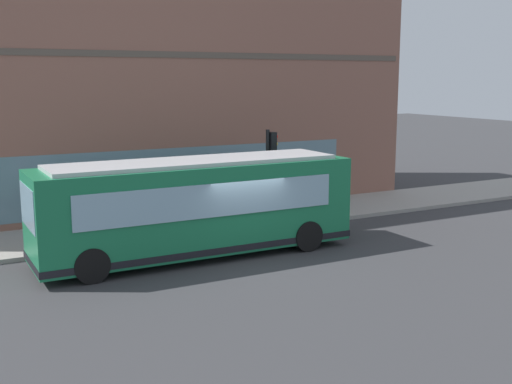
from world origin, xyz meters
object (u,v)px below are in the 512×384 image
(pedestrian_near_building_entrance, at_px, (239,186))
(newspaper_vending_box, at_px, (280,201))
(city_bus_nearside, at_px, (196,208))
(fire_hydrant, at_px, (176,211))
(pedestrian_walking_along_curb, at_px, (158,205))
(traffic_light_near_corner, at_px, (271,158))
(pedestrian_near_hydrant, at_px, (127,198))
(pedestrian_by_light_pole, at_px, (219,191))

(pedestrian_near_building_entrance, bearing_deg, newspaper_vending_box, -127.02)
(pedestrian_near_building_entrance, xyz_separation_m, newspaper_vending_box, (-1.03, -1.37, -0.57))
(city_bus_nearside, distance_m, pedestrian_near_building_entrance, 6.44)
(fire_hydrant, relative_size, pedestrian_walking_along_curb, 0.47)
(traffic_light_near_corner, distance_m, pedestrian_near_hydrant, 5.48)
(pedestrian_near_building_entrance, relative_size, pedestrian_by_light_pole, 1.06)
(pedestrian_near_hydrant, xyz_separation_m, newspaper_vending_box, (-0.35, -6.28, -0.61))
(traffic_light_near_corner, distance_m, pedestrian_walking_along_curb, 4.49)
(pedestrian_walking_along_curb, bearing_deg, city_bus_nearside, -179.63)
(fire_hydrant, relative_size, pedestrian_near_hydrant, 0.41)
(traffic_light_near_corner, height_order, pedestrian_near_hydrant, traffic_light_near_corner)
(pedestrian_walking_along_curb, bearing_deg, newspaper_vending_box, -84.14)
(pedestrian_walking_along_curb, bearing_deg, pedestrian_near_hydrant, 43.24)
(city_bus_nearside, relative_size, traffic_light_near_corner, 2.85)
(city_bus_nearside, height_order, pedestrian_by_light_pole, city_bus_nearside)
(pedestrian_near_building_entrance, bearing_deg, pedestrian_walking_along_curb, 111.40)
(pedestrian_by_light_pole, relative_size, newspaper_vending_box, 1.85)
(city_bus_nearside, bearing_deg, fire_hydrant, -13.09)
(fire_hydrant, relative_size, pedestrian_by_light_pole, 0.44)
(traffic_light_near_corner, relative_size, pedestrian_near_hydrant, 1.93)
(city_bus_nearside, distance_m, traffic_light_near_corner, 4.85)
(pedestrian_near_hydrant, bearing_deg, fire_hydrant, -86.82)
(pedestrian_near_hydrant, bearing_deg, pedestrian_walking_along_curb, -136.76)
(fire_hydrant, height_order, newspaper_vending_box, newspaper_vending_box)
(city_bus_nearside, bearing_deg, pedestrian_near_building_entrance, -38.86)
(pedestrian_walking_along_curb, relative_size, pedestrian_by_light_pole, 0.94)
(city_bus_nearside, bearing_deg, pedestrian_by_light_pole, -32.74)
(fire_hydrant, height_order, pedestrian_by_light_pole, pedestrian_by_light_pole)
(pedestrian_near_building_entrance, distance_m, newspaper_vending_box, 1.81)
(city_bus_nearside, xyz_separation_m, pedestrian_near_hydrant, (4.33, 0.88, -0.34))
(pedestrian_walking_along_curb, bearing_deg, pedestrian_near_building_entrance, -68.60)
(city_bus_nearside, height_order, traffic_light_near_corner, traffic_light_near_corner)
(traffic_light_near_corner, xyz_separation_m, pedestrian_by_light_pole, (2.16, 1.12, -1.50))
(fire_hydrant, bearing_deg, traffic_light_near_corner, -123.41)
(city_bus_nearside, bearing_deg, newspaper_vending_box, -53.67)
(pedestrian_near_building_entrance, bearing_deg, traffic_light_near_corner, -179.27)
(pedestrian_near_building_entrance, distance_m, pedestrian_by_light_pole, 1.16)
(fire_hydrant, distance_m, pedestrian_near_building_entrance, 3.13)
(traffic_light_near_corner, bearing_deg, pedestrian_near_building_entrance, 0.73)
(city_bus_nearside, height_order, pedestrian_near_building_entrance, city_bus_nearside)
(city_bus_nearside, height_order, pedestrian_walking_along_curb, city_bus_nearside)
(fire_hydrant, bearing_deg, pedestrian_near_hydrant, 93.18)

